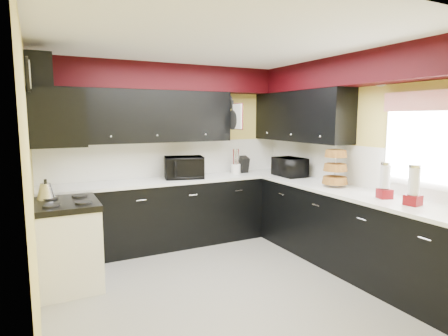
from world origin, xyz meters
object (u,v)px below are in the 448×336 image
object	(u,v)px
knife_block	(244,165)
kettle	(46,191)
utensil_crock	(236,169)
microwave	(290,167)
toaster_oven	(184,167)

from	to	relation	value
knife_block	kettle	size ratio (longest dim) A/B	1.30
knife_block	utensil_crock	bearing A→B (deg)	-155.45
knife_block	kettle	world-z (taller)	knife_block
microwave	utensil_crock	distance (m)	0.81
microwave	utensil_crock	xyz separation A→B (m)	(-0.59, 0.55, -0.06)
toaster_oven	utensil_crock	size ratio (longest dim) A/B	3.52
microwave	kettle	size ratio (longest dim) A/B	2.57
toaster_oven	utensil_crock	distance (m)	0.84
utensil_crock	knife_block	world-z (taller)	knife_block
microwave	knife_block	distance (m)	0.74
microwave	kettle	xyz separation A→B (m)	(-3.20, 0.01, -0.07)
toaster_oven	knife_block	xyz separation A→B (m)	(1.01, 0.09, -0.03)
toaster_oven	microwave	world-z (taller)	toaster_oven
toaster_oven	knife_block	distance (m)	1.02
toaster_oven	kettle	distance (m)	1.85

